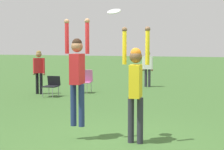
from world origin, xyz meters
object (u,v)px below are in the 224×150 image
object	(u,v)px
person_spectator_near	(39,68)
camping_chair_2	(52,84)
person_spectator_far	(148,65)
camping_chair_1	(86,79)
frisbee	(114,11)
person_defending	(136,81)
person_jumping	(77,70)

from	to	relation	value
person_spectator_near	camping_chair_2	bearing A→B (deg)	-70.33
person_spectator_near	person_spectator_far	distance (m)	5.20
camping_chair_1	person_spectator_near	size ratio (longest dim) A/B	0.54
camping_chair_1	camping_chair_2	size ratio (longest dim) A/B	1.22
camping_chair_2	frisbee	bearing A→B (deg)	125.88
person_defending	frisbee	size ratio (longest dim) A/B	8.37
person_defending	person_jumping	bearing A→B (deg)	-90.00
person_defending	camping_chair_2	distance (m)	7.33
person_jumping	frisbee	world-z (taller)	frisbee
person_defending	camping_chair_1	size ratio (longest dim) A/B	2.42
camping_chair_2	person_spectator_near	bearing A→B (deg)	-33.25
person_jumping	frisbee	distance (m)	1.36
frisbee	camping_chair_1	size ratio (longest dim) A/B	0.29
person_defending	camping_chair_2	size ratio (longest dim) A/B	2.94
camping_chair_1	person_spectator_far	xyz separation A→B (m)	(1.61, 3.07, 0.48)
frisbee	camping_chair_2	distance (m)	7.25
person_jumping	camping_chair_1	distance (m)	7.69
person_spectator_far	camping_chair_2	bearing A→B (deg)	-129.59
person_defending	person_spectator_near	world-z (taller)	person_defending
person_defending	frisbee	world-z (taller)	frisbee
camping_chair_2	person_defending	bearing A→B (deg)	128.40
person_defending	camping_chair_2	xyz separation A→B (m)	(-5.18, 5.13, -0.75)
person_jumping	camping_chair_2	xyz separation A→B (m)	(-4.02, 5.34, -0.96)
person_spectator_near	person_jumping	bearing A→B (deg)	-93.73
person_jumping	person_spectator_near	xyz separation A→B (m)	(-4.88, 5.77, -0.39)
person_jumping	person_spectator_far	world-z (taller)	person_jumping
person_jumping	person_spectator_near	bearing A→B (deg)	29.97
person_defending	person_spectator_far	size ratio (longest dim) A/B	1.32
person_defending	person_spectator_near	distance (m)	8.21
camping_chair_1	camping_chair_2	world-z (taller)	camping_chair_1
camping_chair_1	person_defending	bearing A→B (deg)	107.49
frisbee	camping_chair_2	xyz separation A→B (m)	(-4.71, 5.09, -2.11)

